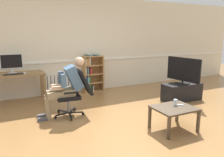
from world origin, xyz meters
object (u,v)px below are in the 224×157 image
at_px(computer_desk, 14,78).
at_px(keyboard, 14,74).
at_px(imac_monitor, 12,62).
at_px(tv_stand, 182,92).
at_px(office_chair, 75,91).
at_px(bookshelf, 91,73).
at_px(computer_mouse, 25,73).
at_px(spare_remote, 179,105).
at_px(drinking_glass, 175,102).
at_px(radiator, 61,84).
at_px(coffee_table, 174,110).
at_px(person_seated, 66,85).
at_px(tv_screen, 183,70).

distance_m(computer_desk, keyboard, 0.18).
relative_size(computer_desk, keyboard, 3.26).
xyz_separation_m(imac_monitor, tv_stand, (3.87, -1.60, -0.80)).
height_order(keyboard, office_chair, office_chair).
height_order(computer_desk, office_chair, office_chair).
distance_m(imac_monitor, bookshelf, 2.16).
relative_size(computer_mouse, spare_remote, 0.67).
xyz_separation_m(drinking_glass, spare_remote, (0.06, -0.04, -0.05)).
xyz_separation_m(computer_desk, radiator, (1.21, 0.39, -0.37)).
bearing_deg(coffee_table, radiator, 111.45).
distance_m(coffee_table, spare_remote, 0.17).
xyz_separation_m(computer_mouse, office_chair, (0.87, -1.19, -0.25)).
height_order(tv_stand, drinking_glass, drinking_glass).
distance_m(imac_monitor, office_chair, 1.86).
bearing_deg(drinking_glass, computer_desk, 133.21).
relative_size(drinking_glass, spare_remote, 0.74).
xyz_separation_m(bookshelf, spare_remote, (0.53, -3.04, -0.11)).
bearing_deg(radiator, computer_desk, -162.16).
distance_m(person_seated, drinking_glass, 2.16).
xyz_separation_m(computer_desk, bookshelf, (2.08, 0.29, -0.11)).
height_order(bookshelf, drinking_glass, bookshelf).
relative_size(office_chair, drinking_glass, 8.74).
bearing_deg(office_chair, drinking_glass, 50.15).
distance_m(keyboard, computer_mouse, 0.24).
xyz_separation_m(imac_monitor, bookshelf, (2.09, 0.21, -0.48)).
bearing_deg(computer_mouse, office_chair, -53.77).
bearing_deg(tv_screen, radiator, 45.40).
bearing_deg(keyboard, computer_mouse, 4.73).
relative_size(imac_monitor, person_seated, 0.41).
relative_size(computer_mouse, drinking_glass, 0.91).
relative_size(radiator, drinking_glass, 8.54).
bearing_deg(tv_stand, bookshelf, 134.45).
height_order(computer_mouse, spare_remote, computer_mouse).
bearing_deg(keyboard, tv_stand, -19.74).
bearing_deg(tv_stand, keyboard, 160.26).
xyz_separation_m(person_seated, tv_screen, (2.93, -0.22, 0.13)).
xyz_separation_m(imac_monitor, office_chair, (1.13, -1.39, -0.50)).
height_order(imac_monitor, radiator, imac_monitor).
relative_size(tv_stand, drinking_glass, 9.20).
xyz_separation_m(person_seated, spare_remote, (1.68, -1.46, -0.22)).
relative_size(tv_stand, coffee_table, 1.43).
distance_m(radiator, office_chair, 1.72).
bearing_deg(office_chair, imac_monitor, -136.45).
bearing_deg(person_seated, computer_desk, -140.00).
distance_m(computer_desk, computer_mouse, 0.29).
height_order(bookshelf, coffee_table, bookshelf).
bearing_deg(imac_monitor, spare_remote, -47.17).
xyz_separation_m(computer_desk, person_seated, (0.93, -1.30, -0.00)).
bearing_deg(office_chair, radiator, -178.81).
height_order(imac_monitor, computer_mouse, imac_monitor).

